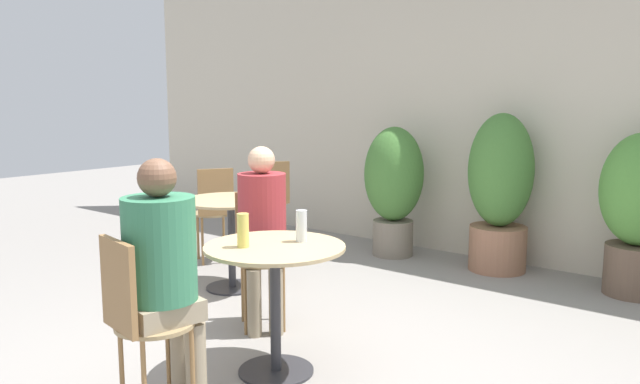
# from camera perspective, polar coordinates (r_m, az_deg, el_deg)

# --- Properties ---
(ground_plane) EXTENTS (20.00, 20.00, 0.00)m
(ground_plane) POSITION_cam_1_polar(r_m,az_deg,el_deg) (3.57, -4.91, -17.01)
(ground_plane) COLOR gray
(storefront_wall) EXTENTS (10.00, 0.06, 3.00)m
(storefront_wall) POSITION_cam_1_polar(r_m,az_deg,el_deg) (6.05, 17.17, 7.85)
(storefront_wall) COLOR beige
(storefront_wall) RESTS_ON ground_plane
(cafe_table_near) EXTENTS (0.78, 0.78, 0.74)m
(cafe_table_near) POSITION_cam_1_polar(r_m,az_deg,el_deg) (3.50, -4.13, -7.67)
(cafe_table_near) COLOR #2D2D33
(cafe_table_near) RESTS_ON ground_plane
(cafe_table_far) EXTENTS (0.78, 0.78, 0.74)m
(cafe_table_far) POSITION_cam_1_polar(r_m,az_deg,el_deg) (5.07, -8.13, -2.60)
(cafe_table_far) COLOR #2D2D33
(cafe_table_far) RESTS_ON ground_plane
(bistro_chair_0) EXTENTS (0.44, 0.44, 0.90)m
(bistro_chair_0) POSITION_cam_1_polar(r_m,az_deg,el_deg) (4.28, -5.44, -4.84)
(bistro_chair_0) COLOR #997F56
(bistro_chair_0) RESTS_ON ground_plane
(bistro_chair_1) EXTENTS (0.39, 0.41, 0.90)m
(bistro_chair_1) POSITION_cam_1_polar(r_m,az_deg,el_deg) (3.11, -16.40, -10.41)
(bistro_chair_1) COLOR #997F56
(bistro_chair_1) RESTS_ON ground_plane
(bistro_chair_3) EXTENTS (0.44, 0.43, 0.90)m
(bistro_chair_3) POSITION_cam_1_polar(r_m,az_deg,el_deg) (5.86, -9.64, -1.25)
(bistro_chair_3) COLOR #997F56
(bistro_chair_3) RESTS_ON ground_plane
(bistro_chair_4) EXTENTS (0.44, 0.44, 0.90)m
(bistro_chair_4) POSITION_cam_1_polar(r_m,az_deg,el_deg) (6.43, -4.38, -0.28)
(bistro_chair_4) COLOR #997F56
(bistro_chair_4) RESTS_ON ground_plane
(seated_person_0) EXTENTS (0.40, 0.40, 1.23)m
(seated_person_0) POSITION_cam_1_polar(r_m,az_deg,el_deg) (4.10, -5.29, -2.72)
(seated_person_0) COLOR gray
(seated_person_0) RESTS_ON ground_plane
(seated_person_1) EXTENTS (0.35, 0.38, 1.26)m
(seated_person_1) POSITION_cam_1_polar(r_m,az_deg,el_deg) (3.11, -14.14, -6.44)
(seated_person_1) COLOR gray
(seated_person_1) RESTS_ON ground_plane
(beer_glass_0) EXTENTS (0.07, 0.07, 0.19)m
(beer_glass_0) POSITION_cam_1_polar(r_m,az_deg,el_deg) (3.41, -7.07, -3.50)
(beer_glass_0) COLOR #DBC65B
(beer_glass_0) RESTS_ON cafe_table_near
(beer_glass_1) EXTENTS (0.06, 0.06, 0.18)m
(beer_glass_1) POSITION_cam_1_polar(r_m,az_deg,el_deg) (3.52, -1.66, -3.12)
(beer_glass_1) COLOR silver
(beer_glass_1) RESTS_ON cafe_table_near
(potted_plant_0) EXTENTS (0.58, 0.58, 1.27)m
(potted_plant_0) POSITION_cam_1_polar(r_m,az_deg,el_deg) (6.11, 6.76, 0.76)
(potted_plant_0) COLOR slate
(potted_plant_0) RESTS_ON ground_plane
(potted_plant_1) EXTENTS (0.57, 0.57, 1.41)m
(potted_plant_1) POSITION_cam_1_polar(r_m,az_deg,el_deg) (5.75, 16.13, 0.25)
(potted_plant_1) COLOR #93664C
(potted_plant_1) RESTS_ON ground_plane
(potted_plant_2) EXTENTS (0.60, 0.60, 1.28)m
(potted_plant_2) POSITION_cam_1_polar(r_m,az_deg,el_deg) (5.42, 27.16, -1.19)
(potted_plant_2) COLOR brown
(potted_plant_2) RESTS_ON ground_plane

